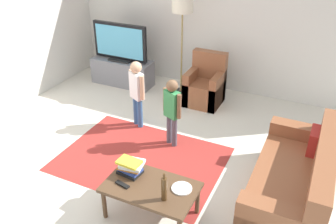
% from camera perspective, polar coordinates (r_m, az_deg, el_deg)
% --- Properties ---
extents(ground, '(7.80, 7.80, 0.00)m').
position_cam_1_polar(ground, '(4.69, -3.21, -10.23)').
color(ground, beige).
extents(wall_back, '(6.00, 0.12, 2.70)m').
position_cam_1_polar(wall_back, '(6.60, 9.31, 14.72)').
color(wall_back, silver).
rests_on(wall_back, ground).
extents(area_rug, '(2.20, 1.60, 0.01)m').
position_cam_1_polar(area_rug, '(4.98, -4.32, -7.49)').
color(area_rug, '#9E2D28').
rests_on(area_rug, ground).
extents(tv_stand, '(1.20, 0.44, 0.50)m').
position_cam_1_polar(tv_stand, '(7.06, -7.27, 6.35)').
color(tv_stand, slate).
rests_on(tv_stand, ground).
extents(tv, '(1.10, 0.28, 0.71)m').
position_cam_1_polar(tv, '(6.83, -7.69, 10.95)').
color(tv, black).
rests_on(tv, tv_stand).
extents(couch, '(0.80, 1.80, 0.86)m').
position_cam_1_polar(couch, '(4.38, 19.94, -10.78)').
color(couch, brown).
rests_on(couch, ground).
extents(armchair, '(0.60, 0.60, 0.90)m').
position_cam_1_polar(armchair, '(6.31, 6.02, 4.04)').
color(armchair, brown).
rests_on(armchair, ground).
extents(floor_lamp, '(0.36, 0.36, 1.78)m').
position_cam_1_polar(floor_lamp, '(6.25, 2.33, 16.08)').
color(floor_lamp, '#262626').
rests_on(floor_lamp, ground).
extents(child_near_tv, '(0.33, 0.22, 1.08)m').
position_cam_1_polar(child_near_tv, '(5.42, -5.00, 3.78)').
color(child_near_tv, '#33598C').
rests_on(child_near_tv, ground).
extents(child_center, '(0.32, 0.20, 1.03)m').
position_cam_1_polar(child_center, '(4.94, 0.64, 0.81)').
color(child_center, '#4C4C59').
rests_on(child_center, ground).
extents(coffee_table, '(1.00, 0.60, 0.42)m').
position_cam_1_polar(coffee_table, '(3.94, -2.77, -12.28)').
color(coffee_table, '#513823').
rests_on(coffee_table, ground).
extents(book_stack, '(0.30, 0.25, 0.17)m').
position_cam_1_polar(book_stack, '(4.04, -6.02, -8.70)').
color(book_stack, black).
rests_on(book_stack, coffee_table).
extents(bottle, '(0.06, 0.06, 0.33)m').
position_cam_1_polar(bottle, '(3.65, -0.62, -12.17)').
color(bottle, '#4C3319').
rests_on(bottle, coffee_table).
extents(tv_remote, '(0.18, 0.08, 0.02)m').
position_cam_1_polar(tv_remote, '(3.93, -7.31, -11.44)').
color(tv_remote, black).
rests_on(tv_remote, coffee_table).
extents(plate, '(0.22, 0.22, 0.02)m').
position_cam_1_polar(plate, '(3.86, 2.22, -12.12)').
color(plate, white).
rests_on(plate, coffee_table).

